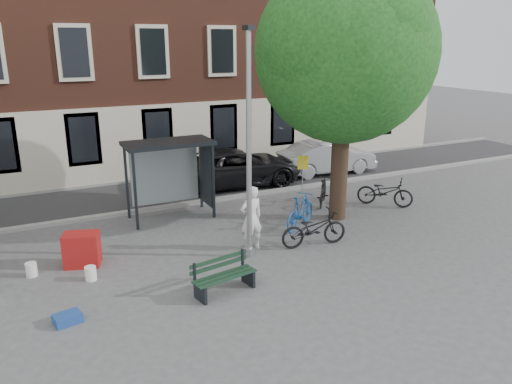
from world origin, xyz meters
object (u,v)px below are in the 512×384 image
at_px(bus_shelter, 180,161).
at_px(notice_sign, 303,171).
at_px(car_dark, 236,167).
at_px(red_stand, 82,250).
at_px(lamppost, 249,159).
at_px(bench, 224,277).
at_px(bike_a, 314,229).
at_px(bike_c, 385,192).
at_px(painter, 251,218).
at_px(bike_d, 323,191).
at_px(car_silver, 327,157).
at_px(bike_b, 300,211).

bearing_deg(bus_shelter, notice_sign, -23.97).
relative_size(car_dark, red_stand, 6.01).
height_order(lamppost, bench, lamppost).
height_order(bike_a, bike_c, bike_a).
relative_size(painter, car_dark, 0.35).
relative_size(bike_d, car_silver, 0.38).
distance_m(painter, bike_d, 4.80).
xyz_separation_m(bike_a, bike_d, (2.36, 3.08, -0.03)).
bearing_deg(lamppost, notice_sign, 37.44).
bearing_deg(bike_d, bike_c, -168.96).
distance_m(lamppost, car_dark, 7.44).
bearing_deg(bike_a, lamppost, 92.44).
relative_size(bench, notice_sign, 0.81).
xyz_separation_m(bench, bike_a, (3.43, 1.42, 0.15)).
bearing_deg(car_dark, bike_d, -150.25).
bearing_deg(bench, notice_sign, 30.67).
bearing_deg(painter, bike_c, -172.12).
height_order(bike_b, bike_c, bike_b).
bearing_deg(bench, bike_a, 12.06).
xyz_separation_m(bike_a, bike_c, (4.30, 1.99, -0.01)).
xyz_separation_m(bike_a, red_stand, (-6.23, 1.60, -0.08)).
bearing_deg(painter, car_silver, -142.64).
bearing_deg(bus_shelter, red_stand, -143.59).
bearing_deg(bike_c, car_dark, 84.25).
height_order(bench, car_dark, car_dark).
relative_size(bus_shelter, red_stand, 3.17).
relative_size(bike_b, car_dark, 0.34).
bearing_deg(bike_b, car_silver, -74.31).
relative_size(lamppost, bike_b, 3.31).
bearing_deg(bike_d, lamppost, 73.90).
distance_m(bike_a, bike_c, 4.74).
bearing_deg(bike_d, car_silver, -85.50).
bearing_deg(bus_shelter, bike_c, -18.21).
bearing_deg(bike_d, bench, 77.98).
relative_size(lamppost, painter, 3.26).
height_order(bike_b, red_stand, bike_b).
height_order(painter, bike_a, painter).
distance_m(bike_a, car_dark, 6.86).
relative_size(bike_d, red_stand, 1.86).
relative_size(lamppost, bike_c, 3.09).
distance_m(painter, bike_c, 6.20).
bearing_deg(lamppost, bus_shelter, 98.43).
bearing_deg(bike_d, car_dark, -24.71).
height_order(lamppost, bike_d, lamppost).
height_order(bike_c, car_dark, car_dark).
xyz_separation_m(bike_d, car_silver, (2.65, 3.70, 0.22)).
bearing_deg(red_stand, painter, -12.43).
distance_m(bike_c, car_silver, 4.84).
relative_size(car_dark, notice_sign, 2.65).
height_order(lamppost, car_dark, lamppost).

